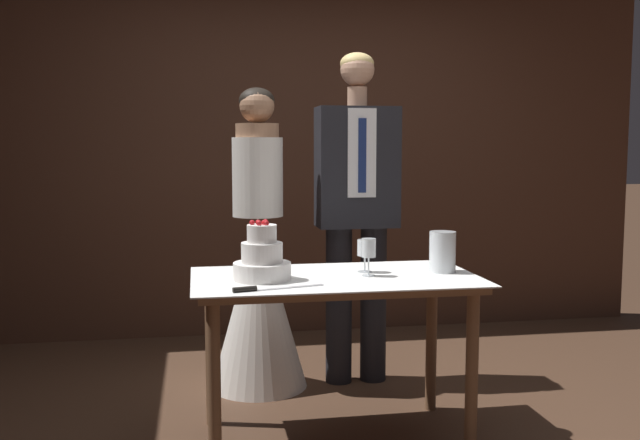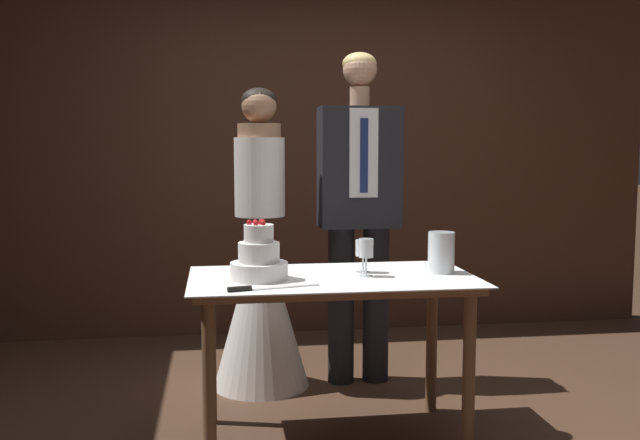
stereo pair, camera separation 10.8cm
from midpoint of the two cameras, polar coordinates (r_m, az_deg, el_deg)
name	(u,v)px [view 1 (the left image)]	position (r m, az deg, el deg)	size (l,w,h in m)	color
ground_plane	(367,435)	(3.52, 2.87, -16.80)	(40.00, 40.00, 0.00)	#4C3323
wall_back	(303,156)	(5.21, -1.95, 5.14)	(5.12, 0.12, 2.57)	#472B1E
cake_table	(335,298)	(3.28, 0.25, -6.24)	(1.30, 0.72, 0.77)	brown
tiered_cake	(262,259)	(3.18, -5.64, -3.17)	(0.26, 0.26, 0.27)	white
cake_knife	(261,289)	(2.96, -5.79, -5.48)	(0.39, 0.12, 0.02)	silver
wine_glass_near	(365,249)	(3.35, 2.73, -2.33)	(0.07, 0.07, 0.15)	silver
wine_glass_middle	(369,249)	(3.25, 2.96, -2.35)	(0.07, 0.07, 0.17)	silver
hurricane_candle	(442,253)	(3.39, 8.87, -2.61)	(0.12, 0.12, 0.19)	silver
bride	(259,280)	(4.02, -5.71, -4.81)	(0.54, 0.54, 1.68)	white
groom	(357,202)	(4.05, 2.19, 1.46)	(0.45, 0.25, 1.88)	black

